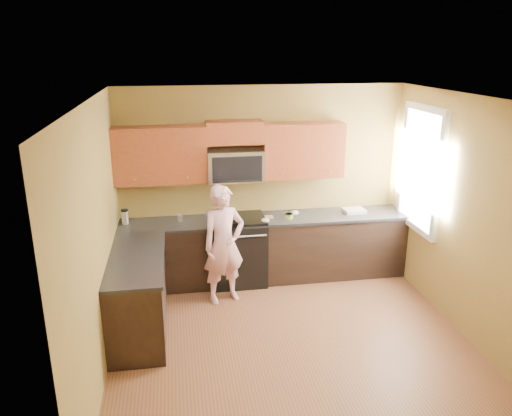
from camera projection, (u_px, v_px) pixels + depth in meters
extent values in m
plane|color=brown|center=(292.00, 343.00, 5.61)|extent=(4.00, 4.00, 0.00)
plane|color=white|center=(299.00, 100.00, 4.77)|extent=(4.00, 4.00, 0.00)
plane|color=olive|center=(262.00, 182.00, 7.07)|extent=(4.00, 0.00, 4.00)
plane|color=olive|center=(367.00, 336.00, 3.32)|extent=(4.00, 0.00, 4.00)
plane|color=olive|center=(97.00, 243.00, 4.88)|extent=(0.00, 4.00, 4.00)
plane|color=olive|center=(471.00, 221.00, 5.50)|extent=(0.00, 4.00, 4.00)
cube|color=black|center=(265.00, 250.00, 7.07)|extent=(4.00, 0.60, 0.88)
cube|color=black|center=(138.00, 295.00, 5.77)|extent=(0.60, 1.60, 0.88)
cube|color=black|center=(266.00, 219.00, 6.92)|extent=(4.00, 0.62, 0.04)
cube|color=black|center=(136.00, 259.00, 5.63)|extent=(0.62, 1.60, 0.04)
cube|color=brown|center=(235.00, 132.00, 6.62)|extent=(0.76, 0.33, 0.30)
imported|color=pink|center=(224.00, 245.00, 6.35)|extent=(0.66, 0.54, 1.56)
cube|color=#B27F47|center=(269.00, 217.00, 6.93)|extent=(0.11, 0.11, 0.01)
ellipsoid|color=silver|center=(265.00, 220.00, 6.72)|extent=(0.11, 0.12, 0.06)
ellipsoid|color=silver|center=(294.00, 213.00, 7.02)|extent=(0.16, 0.17, 0.07)
cube|color=white|center=(354.00, 211.00, 7.14)|extent=(0.31, 0.25, 0.05)
cylinder|color=silver|center=(180.00, 217.00, 6.75)|extent=(0.08, 0.08, 0.12)
cylinder|color=silver|center=(207.00, 215.00, 6.84)|extent=(0.08, 0.08, 0.12)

